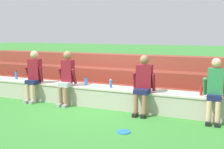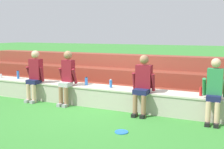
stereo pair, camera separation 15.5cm
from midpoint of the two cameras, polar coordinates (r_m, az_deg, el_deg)
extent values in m
plane|color=#388433|center=(7.27, -3.65, -6.92)|extent=(80.00, 80.00, 0.00)
cube|color=#B7AF9E|center=(7.46, -2.58, -4.43)|extent=(8.44, 0.60, 0.52)
cube|color=beige|center=(7.41, -2.59, -2.58)|extent=(8.48, 0.64, 0.04)
cube|color=brown|center=(8.18, -0.01, -3.65)|extent=(10.80, 0.60, 0.42)
cube|color=brown|center=(8.68, 1.64, -1.55)|extent=(10.80, 0.60, 0.83)
cube|color=brown|center=(9.19, 3.10, 0.33)|extent=(10.80, 0.60, 1.25)
cylinder|color=#DBAD89|center=(8.12, -16.47, -3.72)|extent=(0.11, 0.11, 0.52)
cylinder|color=#DBAD89|center=(7.99, -15.39, -3.86)|extent=(0.11, 0.11, 0.52)
cube|color=#99999E|center=(8.14, -16.59, -5.29)|extent=(0.10, 0.22, 0.08)
cube|color=#99999E|center=(8.01, -15.51, -5.46)|extent=(0.10, 0.22, 0.08)
cube|color=#191E47|center=(8.09, -15.44, -1.43)|extent=(0.33, 0.32, 0.12)
cube|color=maroon|center=(8.12, -15.03, 1.09)|extent=(0.36, 0.20, 0.58)
sphere|color=#DBAD89|center=(8.08, -15.15, 4.06)|extent=(0.22, 0.22, 0.22)
cylinder|color=maroon|center=(8.27, -16.32, 0.26)|extent=(0.08, 0.24, 0.42)
cylinder|color=maroon|center=(7.98, -13.81, 0.06)|extent=(0.08, 0.14, 0.43)
cylinder|color=#996B4C|center=(7.49, -10.01, -4.50)|extent=(0.11, 0.11, 0.52)
cylinder|color=#996B4C|center=(7.40, -8.90, -4.64)|extent=(0.11, 0.11, 0.52)
cube|color=#99999E|center=(7.51, -10.14, -6.21)|extent=(0.10, 0.22, 0.08)
cube|color=#99999E|center=(7.42, -9.03, -6.37)|extent=(0.10, 0.22, 0.08)
cube|color=#B2B2B7|center=(7.47, -9.04, -2.04)|extent=(0.28, 0.28, 0.12)
cube|color=maroon|center=(7.53, -8.50, 0.76)|extent=(0.31, 0.20, 0.59)
sphere|color=#996B4C|center=(7.49, -8.58, 4.03)|extent=(0.23, 0.23, 0.23)
cylinder|color=maroon|center=(7.65, -9.86, -0.16)|extent=(0.08, 0.22, 0.42)
cylinder|color=maroon|center=(7.42, -7.22, -0.36)|extent=(0.08, 0.21, 0.42)
cylinder|color=#996B4C|center=(6.50, 5.51, -6.42)|extent=(0.11, 0.11, 0.52)
cylinder|color=#996B4C|center=(6.44, 7.27, -6.60)|extent=(0.11, 0.11, 0.52)
cube|color=black|center=(6.52, 5.37, -8.39)|extent=(0.10, 0.22, 0.08)
cube|color=black|center=(6.46, 7.12, -8.58)|extent=(0.10, 0.22, 0.08)
cube|color=#191E47|center=(6.52, 6.81, -3.54)|extent=(0.34, 0.34, 0.12)
cube|color=maroon|center=(6.62, 7.32, -0.42)|extent=(0.38, 0.20, 0.56)
sphere|color=#996B4C|center=(6.57, 7.39, 3.10)|extent=(0.22, 0.22, 0.22)
cylinder|color=maroon|center=(6.70, 5.30, -1.38)|extent=(0.08, 0.17, 0.43)
cylinder|color=maroon|center=(6.56, 9.24, -1.66)|extent=(0.08, 0.16, 0.43)
cylinder|color=#DBAD89|center=(6.22, 20.02, -7.60)|extent=(0.11, 0.11, 0.52)
cylinder|color=#DBAD89|center=(6.21, 21.67, -7.71)|extent=(0.11, 0.11, 0.52)
cube|color=black|center=(6.25, 19.89, -9.65)|extent=(0.10, 0.22, 0.08)
cube|color=black|center=(6.24, 21.54, -9.77)|extent=(0.10, 0.22, 0.08)
cube|color=#191E47|center=(6.26, 21.08, -4.58)|extent=(0.29, 0.30, 0.12)
cube|color=#2D7F47|center=(6.30, 21.30, -1.38)|extent=(0.32, 0.20, 0.56)
sphere|color=#DBAD89|center=(6.24, 21.50, 2.27)|extent=(0.20, 0.20, 0.20)
cylinder|color=#2D7F47|center=(6.31, 19.31, -2.42)|extent=(0.08, 0.25, 0.41)
cylinder|color=red|center=(6.59, 18.65, -3.39)|extent=(0.06, 0.06, 0.19)
cylinder|color=red|center=(6.57, 18.69, -2.47)|extent=(0.04, 0.04, 0.02)
cylinder|color=blue|center=(7.18, 0.36, -1.96)|extent=(0.08, 0.08, 0.20)
cylinder|color=white|center=(7.16, 0.36, -1.08)|extent=(0.05, 0.05, 0.02)
cylinder|color=blue|center=(7.54, -4.78, -1.44)|extent=(0.08, 0.08, 0.21)
cylinder|color=black|center=(7.52, -4.79, -0.57)|extent=(0.05, 0.05, 0.02)
cylinder|color=blue|center=(9.04, -18.51, -0.08)|extent=(0.08, 0.08, 0.24)
cylinder|color=black|center=(9.02, -18.55, 0.75)|extent=(0.05, 0.05, 0.02)
cylinder|color=white|center=(9.43, -21.74, -0.28)|extent=(0.09, 0.09, 0.12)
cylinder|color=blue|center=(5.53, 2.80, -11.85)|extent=(0.27, 0.27, 0.02)
camera|label=1|loc=(0.08, -89.38, 0.09)|focal=43.94mm
camera|label=2|loc=(0.08, 90.62, -0.09)|focal=43.94mm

